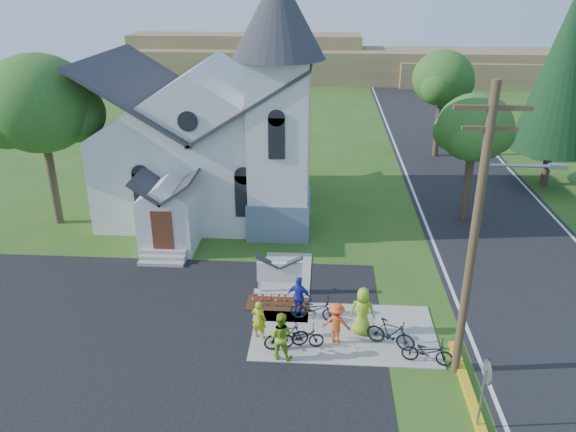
# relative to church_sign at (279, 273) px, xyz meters

# --- Properties ---
(ground) EXTENTS (120.00, 120.00, 0.00)m
(ground) POSITION_rel_church_sign_xyz_m (1.20, -3.20, -1.03)
(ground) COLOR #2A5919
(ground) RESTS_ON ground
(parking_lot) EXTENTS (20.00, 16.00, 0.02)m
(parking_lot) POSITION_rel_church_sign_xyz_m (-5.80, -5.20, -1.02)
(parking_lot) COLOR black
(parking_lot) RESTS_ON ground
(road) EXTENTS (8.00, 90.00, 0.02)m
(road) POSITION_rel_church_sign_xyz_m (11.20, 11.80, -1.02)
(road) COLOR black
(road) RESTS_ON ground
(sidewalk) EXTENTS (7.00, 4.00, 0.05)m
(sidewalk) POSITION_rel_church_sign_xyz_m (2.70, -2.70, -1.00)
(sidewalk) COLOR gray
(sidewalk) RESTS_ON ground
(church) EXTENTS (12.35, 12.00, 13.00)m
(church) POSITION_rel_church_sign_xyz_m (-4.28, 9.28, 4.22)
(church) COLOR silver
(church) RESTS_ON ground
(church_sign) EXTENTS (2.20, 0.40, 1.70)m
(church_sign) POSITION_rel_church_sign_xyz_m (0.00, 0.00, 0.00)
(church_sign) COLOR gray
(church_sign) RESTS_ON ground
(flower_bed) EXTENTS (2.60, 1.10, 0.07)m
(flower_bed) POSITION_rel_church_sign_xyz_m (0.00, -0.90, -0.99)
(flower_bed) COLOR #3A2010
(flower_bed) RESTS_ON ground
(utility_pole) EXTENTS (3.45, 0.28, 10.00)m
(utility_pole) POSITION_rel_church_sign_xyz_m (6.56, -4.70, 4.38)
(utility_pole) COLOR #433021
(utility_pole) RESTS_ON ground
(stop_sign) EXTENTS (0.11, 0.76, 2.48)m
(stop_sign) POSITION_rel_church_sign_xyz_m (6.63, -7.40, 0.75)
(stop_sign) COLOR gray
(stop_sign) RESTS_ON ground
(tree_lot_corner) EXTENTS (5.60, 5.60, 9.15)m
(tree_lot_corner) POSITION_rel_church_sign_xyz_m (-12.80, 6.80, 5.58)
(tree_lot_corner) COLOR #3B2A20
(tree_lot_corner) RESTS_ON ground
(tree_road_near) EXTENTS (4.00, 4.00, 7.05)m
(tree_road_near) POSITION_rel_church_sign_xyz_m (9.70, 8.80, 4.18)
(tree_road_near) COLOR #3B2A20
(tree_road_near) RESTS_ON ground
(tree_road_mid) EXTENTS (4.40, 4.40, 7.80)m
(tree_road_mid) POSITION_rel_church_sign_xyz_m (10.20, 20.80, 4.75)
(tree_road_mid) COLOR #3B2A20
(tree_road_mid) RESTS_ON ground
(conifer) EXTENTS (5.20, 5.20, 12.40)m
(conifer) POSITION_rel_church_sign_xyz_m (16.20, 14.80, 6.36)
(conifer) COLOR #3B2A20
(conifer) RESTS_ON ground
(distant_hills) EXTENTS (61.00, 10.00, 5.60)m
(distant_hills) POSITION_rel_church_sign_xyz_m (4.56, 53.13, 1.15)
(distant_hills) COLOR brown
(distant_hills) RESTS_ON ground
(cyclist_0) EXTENTS (0.65, 0.51, 1.56)m
(cyclist_0) POSITION_rel_church_sign_xyz_m (-0.50, -3.27, -0.20)
(cyclist_0) COLOR #B0B915
(cyclist_0) RESTS_ON sidewalk
(bike_0) EXTENTS (1.72, 0.75, 0.88)m
(bike_0) POSITION_rel_church_sign_xyz_m (1.11, -3.77, -0.54)
(bike_0) COLOR black
(bike_0) RESTS_ON sidewalk
(cyclist_1) EXTENTS (1.00, 0.84, 1.82)m
(cyclist_1) POSITION_rel_church_sign_xyz_m (0.39, -4.40, -0.07)
(cyclist_1) COLOR #89B221
(cyclist_1) RESTS_ON sidewalk
(bike_1) EXTENTS (1.76, 0.97, 1.02)m
(bike_1) POSITION_rel_church_sign_xyz_m (0.57, -3.85, -0.47)
(bike_1) COLOR black
(bike_1) RESTS_ON sidewalk
(cyclist_2) EXTENTS (1.10, 0.74, 1.73)m
(cyclist_2) POSITION_rel_church_sign_xyz_m (0.93, -1.70, -0.11)
(cyclist_2) COLOR #2129A6
(cyclist_2) RESTS_ON sidewalk
(bike_2) EXTENTS (2.01, 0.95, 1.02)m
(bike_2) POSITION_rel_church_sign_xyz_m (1.55, -1.97, -0.47)
(bike_2) COLOR black
(bike_2) RESTS_ON sidewalk
(cyclist_3) EXTENTS (1.14, 0.77, 1.63)m
(cyclist_3) POSITION_rel_church_sign_xyz_m (2.38, -3.35, -0.16)
(cyclist_3) COLOR #FF531C
(cyclist_3) RESTS_ON sidewalk
(bike_3) EXTENTS (1.90, 1.26, 1.11)m
(bike_3) POSITION_rel_church_sign_xyz_m (4.37, -3.52, -0.42)
(bike_3) COLOR black
(bike_3) RESTS_ON sidewalk
(cyclist_4) EXTENTS (1.03, 0.75, 1.94)m
(cyclist_4) POSITION_rel_church_sign_xyz_m (3.36, -2.75, -0.01)
(cyclist_4) COLOR #91B922
(cyclist_4) RESTS_ON sidewalk
(bike_4) EXTENTS (1.87, 0.96, 0.94)m
(bike_4) POSITION_rel_church_sign_xyz_m (5.56, -4.40, -0.51)
(bike_4) COLOR black
(bike_4) RESTS_ON sidewalk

